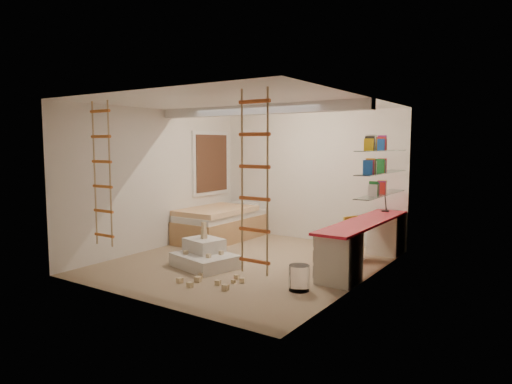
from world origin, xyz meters
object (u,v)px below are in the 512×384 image
Objects in this scene: desk at (365,242)px; bed at (221,224)px; play_platform at (205,256)px; swivel_chair at (351,244)px.

desk is 3.22m from bed.
swivel_chair is at bearing 41.91° from play_platform.
desk is 0.40m from swivel_chair.
swivel_chair reaches higher than desk.
bed is at bearing 177.07° from swivel_chair.
bed reaches higher than play_platform.
swivel_chair is 0.69× the size of play_platform.
swivel_chair reaches higher than bed.
bed is at bearing 120.71° from play_platform.
swivel_chair is at bearing -2.93° from bed.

